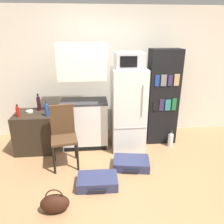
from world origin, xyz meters
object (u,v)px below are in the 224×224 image
at_px(bookshelf, 162,98).
at_px(suitcase_large_flat, 97,181).
at_px(side_table, 36,131).
at_px(water_bottle_front, 170,140).
at_px(microwave, 129,60).
at_px(bottle_wine_dark, 39,103).
at_px(refrigerator, 128,109).
at_px(suitcase_small_flat, 131,163).
at_px(bottle_ketchup_red, 18,111).
at_px(bottle_blue_soda, 47,110).
at_px(bowl, 30,111).
at_px(handbag, 55,203).
at_px(chair, 63,131).
at_px(kitchen_hutch, 84,102).

distance_m(bookshelf, suitcase_large_flat, 2.03).
bearing_deg(side_table, water_bottle_front, -2.90).
bearing_deg(side_table, microwave, -0.90).
xyz_separation_m(microwave, bottle_wine_dark, (-1.64, 0.18, -0.79)).
distance_m(refrigerator, suitcase_small_flat, 1.01).
height_order(side_table, suitcase_large_flat, side_table).
distance_m(microwave, suitcase_large_flat, 2.04).
bearing_deg(refrigerator, bottle_ketchup_red, -176.45).
bearing_deg(water_bottle_front, bottle_wine_dark, 173.46).
bearing_deg(water_bottle_front, microwave, 173.03).
distance_m(bottle_blue_soda, bowl, 0.42).
xyz_separation_m(bottle_blue_soda, handbag, (0.30, -1.45, -0.71)).
xyz_separation_m(bowl, water_bottle_front, (2.63, -0.17, -0.61)).
xyz_separation_m(microwave, chair, (-1.13, -0.50, -1.05)).
bearing_deg(bottle_wine_dark, handbag, -74.33).
bearing_deg(bottle_ketchup_red, bookshelf, 6.05).
xyz_separation_m(refrigerator, bookshelf, (0.69, 0.16, 0.15)).
distance_m(refrigerator, bottle_ketchup_red, 1.94).
height_order(kitchen_hutch, bowl, kitchen_hutch).
distance_m(microwave, bottle_blue_soda, 1.66).
relative_size(chair, water_bottle_front, 3.21).
xyz_separation_m(bottle_ketchup_red, suitcase_small_flat, (1.89, -0.62, -0.74)).
bearing_deg(kitchen_hutch, bottle_blue_soda, -160.60).
height_order(suitcase_large_flat, handbag, handbag).
relative_size(bottle_ketchup_red, handbag, 0.60).
relative_size(bookshelf, suitcase_large_flat, 3.10).
height_order(microwave, bookshelf, bookshelf).
height_order(handbag, water_bottle_front, handbag).
distance_m(bottle_wine_dark, handbag, 1.98).
height_order(refrigerator, bottle_blue_soda, refrigerator).
bearing_deg(bottle_wine_dark, bowl, -143.92).
xyz_separation_m(suitcase_large_flat, water_bottle_front, (1.45, 1.05, 0.06)).
relative_size(chair, suitcase_large_flat, 1.73).
height_order(kitchen_hutch, suitcase_small_flat, kitchen_hutch).
bearing_deg(suitcase_large_flat, water_bottle_front, 37.24).
xyz_separation_m(kitchen_hutch, bottle_blue_soda, (-0.64, -0.23, -0.05)).
bearing_deg(suitcase_large_flat, bookshelf, 46.49).
xyz_separation_m(bottle_ketchup_red, handbag, (0.79, -1.47, -0.69)).
relative_size(microwave, bookshelf, 0.27).
bearing_deg(bottle_ketchup_red, suitcase_small_flat, -18.22).
bearing_deg(bottle_blue_soda, refrigerator, 5.37).
relative_size(bowl, suitcase_large_flat, 0.21).
xyz_separation_m(bookshelf, suitcase_small_flat, (-0.74, -0.90, -0.84)).
bearing_deg(bottle_blue_soda, bottle_wine_dark, 122.35).
bearing_deg(side_table, suitcase_large_flat, -46.64).
distance_m(side_table, chair, 0.82).
relative_size(bottle_wine_dark, bottle_blue_soda, 1.20).
distance_m(kitchen_hutch, suitcase_small_flat, 1.39).
distance_m(bookshelf, bottle_ketchup_red, 2.64).
height_order(bottle_blue_soda, chair, chair).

